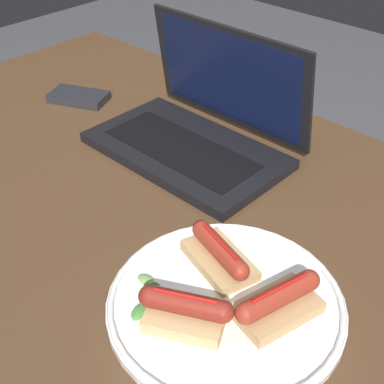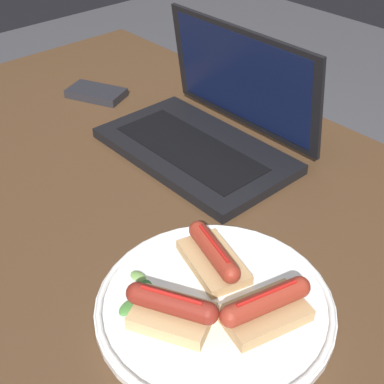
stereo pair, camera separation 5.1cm
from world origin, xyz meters
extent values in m
cube|color=#4C331E|center=(0.00, 0.00, 0.75)|extent=(1.39, 0.82, 0.04)
cylinder|color=#4C331E|center=(-0.61, 0.32, 0.37)|extent=(0.05, 0.05, 0.73)
cube|color=black|center=(-0.08, 0.13, 0.78)|extent=(0.35, 0.20, 0.02)
cube|color=black|center=(-0.08, 0.11, 0.79)|extent=(0.28, 0.11, 0.00)
cube|color=black|center=(-0.08, 0.24, 0.88)|extent=(0.35, 0.03, 0.19)
cube|color=#0C1433|center=(-0.08, 0.23, 0.88)|extent=(0.31, 0.03, 0.17)
cylinder|color=white|center=(0.20, -0.10, 0.77)|extent=(0.30, 0.30, 0.01)
torus|color=white|center=(0.20, -0.10, 0.78)|extent=(0.29, 0.29, 0.01)
cube|color=tan|center=(0.18, -0.15, 0.79)|extent=(0.11, 0.10, 0.02)
cylinder|color=maroon|center=(0.18, -0.15, 0.81)|extent=(0.09, 0.06, 0.03)
sphere|color=maroon|center=(0.15, -0.17, 0.81)|extent=(0.03, 0.03, 0.03)
sphere|color=maroon|center=(0.22, -0.13, 0.81)|extent=(0.03, 0.03, 0.03)
cylinder|color=red|center=(0.18, -0.15, 0.82)|extent=(0.07, 0.04, 0.00)
cube|color=tan|center=(0.26, -0.07, 0.79)|extent=(0.08, 0.11, 0.02)
cylinder|color=maroon|center=(0.26, -0.07, 0.81)|extent=(0.05, 0.10, 0.03)
sphere|color=maroon|center=(0.27, -0.02, 0.81)|extent=(0.03, 0.03, 0.03)
sphere|color=maroon|center=(0.24, -0.12, 0.81)|extent=(0.03, 0.03, 0.03)
cylinder|color=red|center=(0.26, -0.07, 0.82)|extent=(0.02, 0.08, 0.01)
cube|color=tan|center=(0.15, -0.05, 0.79)|extent=(0.12, 0.09, 0.01)
cylinder|color=maroon|center=(0.15, -0.05, 0.81)|extent=(0.10, 0.05, 0.03)
sphere|color=maroon|center=(0.11, -0.04, 0.81)|extent=(0.03, 0.03, 0.03)
sphere|color=maroon|center=(0.19, -0.07, 0.81)|extent=(0.03, 0.03, 0.03)
cylinder|color=red|center=(0.15, -0.05, 0.82)|extent=(0.08, 0.03, 0.01)
ellipsoid|color=#4C8E3D|center=(0.14, -0.16, 0.78)|extent=(0.02, 0.02, 0.00)
ellipsoid|color=#4C8E3D|center=(0.14, -0.18, 0.78)|extent=(0.02, 0.03, 0.01)
ellipsoid|color=#709E4C|center=(0.10, -0.14, 0.78)|extent=(0.03, 0.02, 0.01)
ellipsoid|color=#2D662D|center=(0.13, -0.15, 0.78)|extent=(0.04, 0.04, 0.01)
ellipsoid|color=#4C8E3D|center=(0.15, -0.14, 0.78)|extent=(0.02, 0.01, 0.00)
cube|color=#232328|center=(-0.39, 0.12, 0.78)|extent=(0.13, 0.11, 0.02)
camera|label=1|loc=(0.48, -0.45, 1.28)|focal=50.00mm
camera|label=2|loc=(0.51, -0.42, 1.28)|focal=50.00mm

